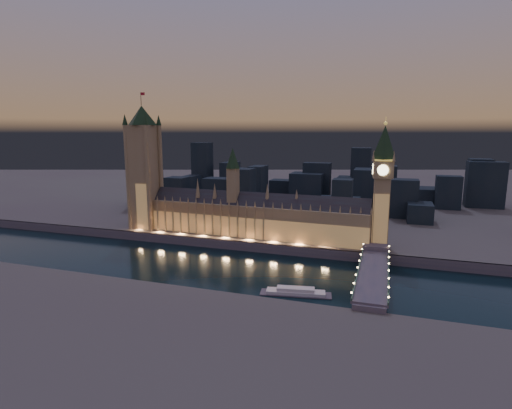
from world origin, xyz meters
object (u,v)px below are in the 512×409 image
(victoria_tower, at_px, (144,162))
(river_boat, at_px, (296,292))
(elizabeth_tower, at_px, (383,176))
(westminster_bridge, at_px, (373,275))
(palace_of_westminster, at_px, (253,216))

(victoria_tower, height_order, river_boat, victoria_tower)
(river_boat, bearing_deg, victoria_tower, 150.06)
(elizabeth_tower, distance_m, westminster_bridge, 88.39)
(palace_of_westminster, bearing_deg, elizabeth_tower, 0.09)
(palace_of_westminster, distance_m, river_boat, 118.59)
(river_boat, bearing_deg, westminster_bridge, 36.60)
(victoria_tower, xyz_separation_m, westminster_bridge, (216.24, -65.37, -65.70))
(victoria_tower, height_order, westminster_bridge, victoria_tower)
(palace_of_westminster, height_order, elizabeth_tower, elizabeth_tower)
(palace_of_westminster, distance_m, westminster_bridge, 126.15)
(westminster_bridge, bearing_deg, palace_of_westminster, 148.42)
(victoria_tower, bearing_deg, westminster_bridge, -16.82)
(victoria_tower, relative_size, river_boat, 2.84)
(palace_of_westminster, xyz_separation_m, westminster_bridge, (106.06, -65.19, -20.39))
(elizabeth_tower, xyz_separation_m, westminster_bridge, (-1.76, -65.36, -59.48))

